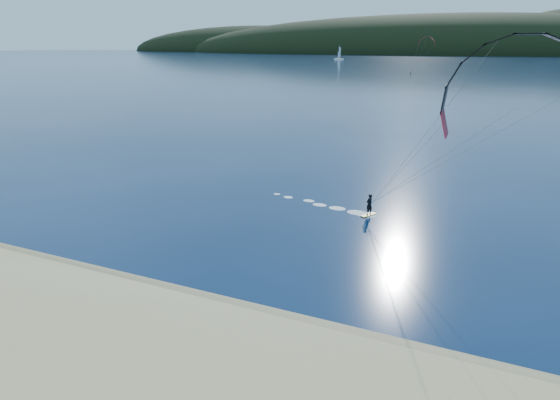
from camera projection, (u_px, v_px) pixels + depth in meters
ground at (171, 357)px, 21.73m from camera, size 1800.00×1800.00×0.00m
wet_sand at (219, 309)px, 25.63m from camera, size 220.00×2.50×0.10m
headland at (476, 54)px, 668.70m from camera, size 1200.00×310.00×140.00m
kitesurfer_near at (510, 111)px, 28.55m from camera, size 25.37×8.16×15.29m
kitesurfer_far at (426, 45)px, 200.58m from camera, size 10.48×6.46×15.47m
sailboat at (339, 59)px, 413.01m from camera, size 9.22×5.70×12.83m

